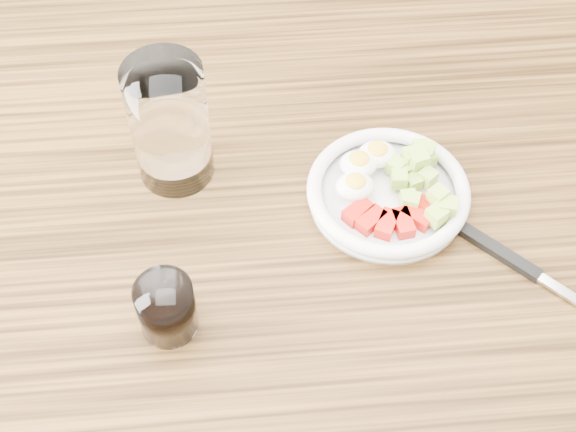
% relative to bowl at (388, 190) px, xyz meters
% --- Properties ---
extents(dining_table, '(1.50, 0.90, 0.77)m').
position_rel_bowl_xyz_m(dining_table, '(-0.11, -0.05, -0.12)').
color(dining_table, brown).
rests_on(dining_table, ground).
extents(bowl, '(0.19, 0.19, 0.05)m').
position_rel_bowl_xyz_m(bowl, '(0.00, 0.00, 0.00)').
color(bowl, white).
rests_on(bowl, dining_table).
extents(fork, '(0.17, 0.17, 0.01)m').
position_rel_bowl_xyz_m(fork, '(0.13, -0.11, -0.01)').
color(fork, black).
rests_on(fork, dining_table).
extents(water_glass, '(0.09, 0.09, 0.16)m').
position_rel_bowl_xyz_m(water_glass, '(-0.24, 0.07, 0.06)').
color(water_glass, white).
rests_on(water_glass, dining_table).
extents(coffee_glass, '(0.06, 0.06, 0.07)m').
position_rel_bowl_xyz_m(coffee_glass, '(-0.25, -0.14, 0.02)').
color(coffee_glass, white).
rests_on(coffee_glass, dining_table).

